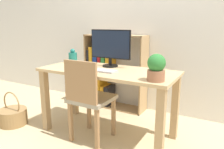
% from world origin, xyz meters
% --- Properties ---
extents(ground_plane, '(10.00, 10.00, 0.00)m').
position_xyz_m(ground_plane, '(0.00, 0.00, 0.00)').
color(ground_plane, '#CCB284').
extents(wall_back, '(8.00, 0.05, 2.60)m').
position_xyz_m(wall_back, '(0.00, 0.92, 1.30)').
color(wall_back, silver).
rests_on(wall_back, ground_plane).
extents(desk, '(1.44, 0.62, 0.73)m').
position_xyz_m(desk, '(0.00, 0.00, 0.59)').
color(desk, tan).
rests_on(desk, ground_plane).
extents(monitor, '(0.49, 0.17, 0.41)m').
position_xyz_m(monitor, '(-0.06, 0.17, 0.96)').
color(monitor, black).
rests_on(monitor, desk).
extents(keyboard, '(0.36, 0.13, 0.02)m').
position_xyz_m(keyboard, '(-0.04, -0.09, 0.74)').
color(keyboard, '#B2B2B7').
rests_on(keyboard, desk).
extents(vase, '(0.10, 0.10, 0.18)m').
position_xyz_m(vase, '(-0.56, 0.12, 0.80)').
color(vase, '#1E7266').
rests_on(vase, desk).
extents(potted_plant, '(0.15, 0.15, 0.23)m').
position_xyz_m(potted_plant, '(0.59, -0.19, 0.84)').
color(potted_plant, '#9E6647').
rests_on(potted_plant, desk).
extents(chair, '(0.40, 0.40, 0.86)m').
position_xyz_m(chair, '(-0.09, -0.23, 0.48)').
color(chair, '#9E937F').
rests_on(chair, ground_plane).
extents(bookshelf, '(0.89, 0.28, 1.05)m').
position_xyz_m(bookshelf, '(-0.47, 0.74, 0.48)').
color(bookshelf, tan).
rests_on(bookshelf, ground_plane).
extents(basket, '(0.33, 0.33, 0.41)m').
position_xyz_m(basket, '(-1.12, -0.37, 0.10)').
color(basket, '#997547').
rests_on(basket, ground_plane).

